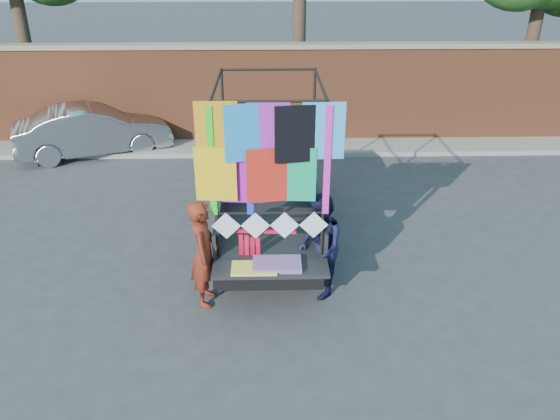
{
  "coord_description": "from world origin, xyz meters",
  "views": [
    {
      "loc": [
        0.11,
        -7.33,
        4.96
      ],
      "look_at": [
        0.28,
        -0.08,
        1.37
      ],
      "focal_mm": 35.0,
      "sensor_mm": 36.0,
      "label": 1
    }
  ],
  "objects_px": {
    "woman": "(204,253)",
    "man": "(319,247)",
    "pickup_truck": "(269,188)",
    "sedan": "(94,130)"
  },
  "relations": [
    {
      "from": "pickup_truck",
      "to": "man",
      "type": "height_order",
      "value": "pickup_truck"
    },
    {
      "from": "pickup_truck",
      "to": "sedan",
      "type": "xyz_separation_m",
      "value": [
        -4.45,
        4.06,
        -0.16
      ]
    },
    {
      "from": "sedan",
      "to": "man",
      "type": "height_order",
      "value": "man"
    },
    {
      "from": "pickup_truck",
      "to": "sedan",
      "type": "bearing_deg",
      "value": 137.61
    },
    {
      "from": "sedan",
      "to": "woman",
      "type": "xyz_separation_m",
      "value": [
        3.48,
        -6.53,
        0.22
      ]
    },
    {
      "from": "woman",
      "to": "man",
      "type": "relative_size",
      "value": 1.01
    },
    {
      "from": "woman",
      "to": "pickup_truck",
      "type": "bearing_deg",
      "value": -19.2
    },
    {
      "from": "sedan",
      "to": "man",
      "type": "relative_size",
      "value": 2.27
    },
    {
      "from": "pickup_truck",
      "to": "man",
      "type": "relative_size",
      "value": 2.95
    },
    {
      "from": "pickup_truck",
      "to": "sedan",
      "type": "distance_m",
      "value": 6.03
    }
  ]
}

